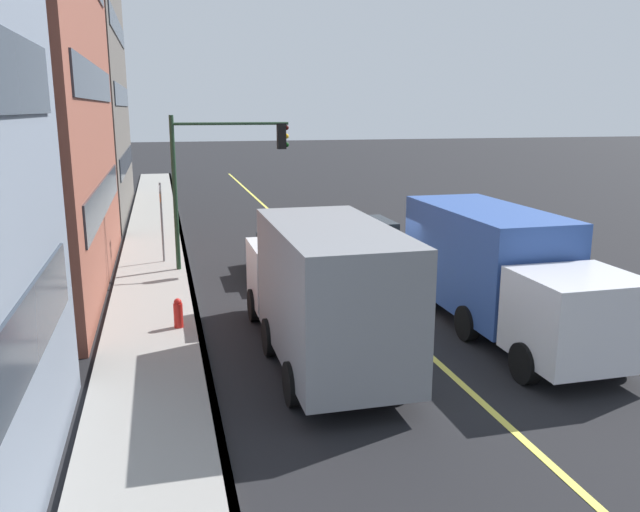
% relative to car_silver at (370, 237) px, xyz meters
% --- Properties ---
extents(ground, '(200.00, 200.00, 0.00)m').
position_rel_car_silver_xyz_m(ground, '(-5.29, 1.91, -0.77)').
color(ground, black).
extents(sidewalk_slab, '(80.00, 2.54, 0.15)m').
position_rel_car_silver_xyz_m(sidewalk_slab, '(-5.29, 8.35, -0.69)').
color(sidewalk_slab, gray).
rests_on(sidewalk_slab, ground).
extents(curb_edge, '(80.00, 0.16, 0.15)m').
position_rel_car_silver_xyz_m(curb_edge, '(-5.29, 7.16, -0.69)').
color(curb_edge, slate).
rests_on(curb_edge, ground).
extents(lane_stripe_center, '(80.00, 0.16, 0.01)m').
position_rel_car_silver_xyz_m(lane_stripe_center, '(-5.29, 1.91, -0.76)').
color(lane_stripe_center, '#D8CC4C').
rests_on(lane_stripe_center, ground).
extents(building_glass_right, '(15.78, 10.20, 20.11)m').
position_rel_car_silver_xyz_m(building_glass_right, '(14.68, 14.88, 9.29)').
color(building_glass_right, '#56514C').
rests_on(building_glass_right, ground).
extents(car_silver, '(4.58, 1.96, 1.48)m').
position_rel_car_silver_xyz_m(car_silver, '(0.00, 0.00, 0.00)').
color(car_silver, '#A8AAB2').
rests_on(car_silver, ground).
extents(car_green, '(4.31, 2.07, 1.45)m').
position_rel_car_silver_xyz_m(car_green, '(-2.25, 3.86, -0.02)').
color(car_green, '#1E6038').
rests_on(car_green, ground).
extents(truck_blue, '(8.05, 2.58, 3.14)m').
position_rel_car_silver_xyz_m(truck_blue, '(-9.08, -0.57, 0.90)').
color(truck_blue, silver).
rests_on(truck_blue, ground).
extents(truck_gray, '(7.79, 2.58, 3.33)m').
position_rel_car_silver_xyz_m(truck_gray, '(-9.95, 4.46, 0.97)').
color(truck_gray, silver).
rests_on(truck_gray, ground).
extents(traffic_light_mast, '(0.28, 4.16, 5.55)m').
position_rel_car_silver_xyz_m(traffic_light_mast, '(-0.88, 5.88, 3.05)').
color(traffic_light_mast, '#1E3823').
rests_on(traffic_light_mast, ground).
extents(street_sign_post, '(0.60, 0.08, 3.12)m').
position_rel_car_silver_xyz_m(street_sign_post, '(0.47, 7.98, 1.06)').
color(street_sign_post, slate).
rests_on(street_sign_post, ground).
extents(fire_hydrant, '(0.24, 0.24, 0.94)m').
position_rel_car_silver_xyz_m(fire_hydrant, '(-7.25, 7.68, -0.30)').
color(fire_hydrant, red).
rests_on(fire_hydrant, ground).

